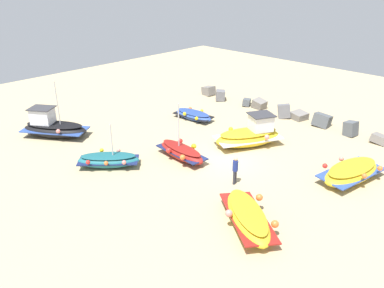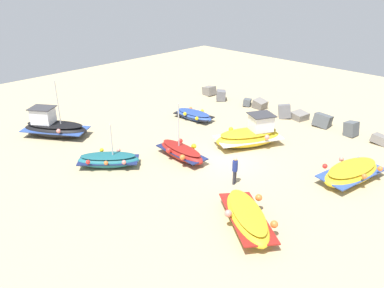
% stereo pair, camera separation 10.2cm
% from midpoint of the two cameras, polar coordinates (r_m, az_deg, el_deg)
% --- Properties ---
extents(ground_plane, '(56.61, 56.61, 0.00)m').
position_cam_midpoint_polar(ground_plane, '(24.85, 4.93, -2.17)').
color(ground_plane, tan).
extents(fishing_boat_0, '(4.57, 3.86, 1.01)m').
position_cam_midpoint_polar(fishing_boat_0, '(18.62, 8.10, -10.61)').
color(fishing_boat_0, gold).
rests_on(fishing_boat_0, ground_plane).
extents(fishing_boat_1, '(4.99, 4.23, 4.16)m').
position_cam_midpoint_polar(fishing_boat_1, '(29.59, -19.97, 2.37)').
color(fishing_boat_1, black).
rests_on(fishing_boat_1, ground_plane).
extents(fishing_boat_2, '(3.59, 1.79, 0.78)m').
position_cam_midpoint_polar(fishing_boat_2, '(31.18, 0.10, 4.30)').
color(fishing_boat_2, '#2D4C9E').
rests_on(fishing_boat_2, ground_plane).
extents(fishing_boat_3, '(3.95, 2.00, 3.67)m').
position_cam_midpoint_polar(fishing_boat_3, '(24.60, -1.70, -1.18)').
color(fishing_boat_3, maroon).
rests_on(fishing_boat_3, ground_plane).
extents(fishing_boat_4, '(3.58, 3.67, 2.79)m').
position_cam_midpoint_polar(fishing_boat_4, '(24.17, -12.38, -2.34)').
color(fishing_boat_4, '#1E6670').
rests_on(fishing_boat_4, ground_plane).
extents(fishing_boat_5, '(3.84, 5.06, 2.17)m').
position_cam_midpoint_polar(fishing_boat_5, '(26.71, 8.48, 1.31)').
color(fishing_boat_5, gold).
rests_on(fishing_boat_5, ground_plane).
extents(fishing_boat_6, '(2.67, 4.61, 1.02)m').
position_cam_midpoint_polar(fishing_boat_6, '(23.91, 22.41, -3.89)').
color(fishing_boat_6, gold).
rests_on(fishing_boat_6, ground_plane).
extents(person_walking, '(0.32, 0.32, 1.67)m').
position_cam_midpoint_polar(person_walking, '(21.64, 6.28, -3.65)').
color(person_walking, '#2D2D38').
rests_on(person_walking, ground_plane).
extents(breakwater_rocks, '(22.21, 2.69, 1.37)m').
position_cam_midpoint_polar(breakwater_rocks, '(31.47, 17.06, 3.50)').
color(breakwater_rocks, slate).
rests_on(breakwater_rocks, ground_plane).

